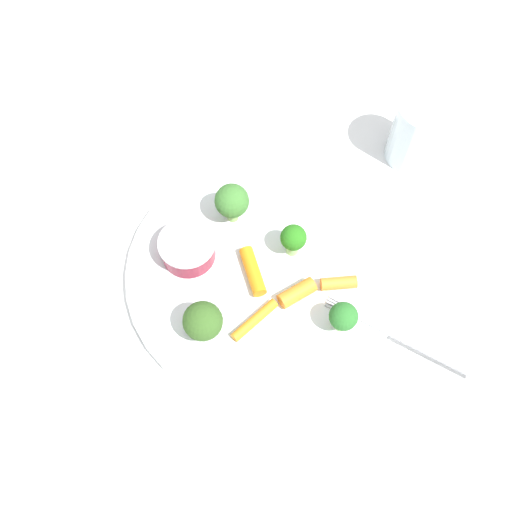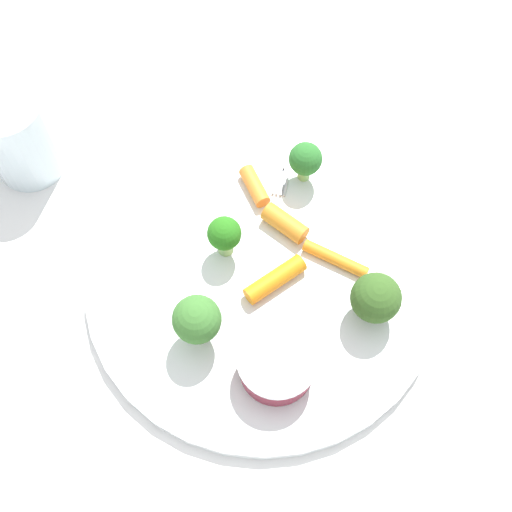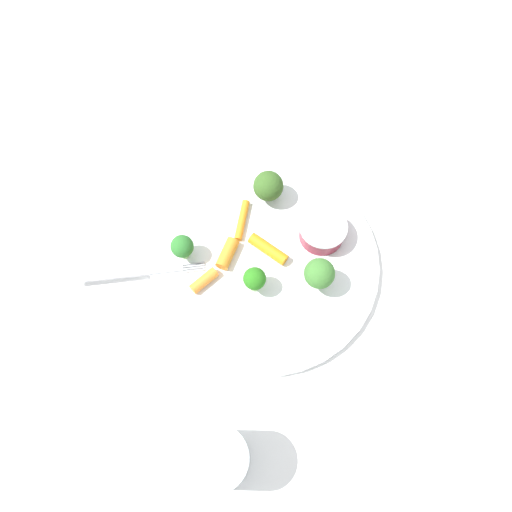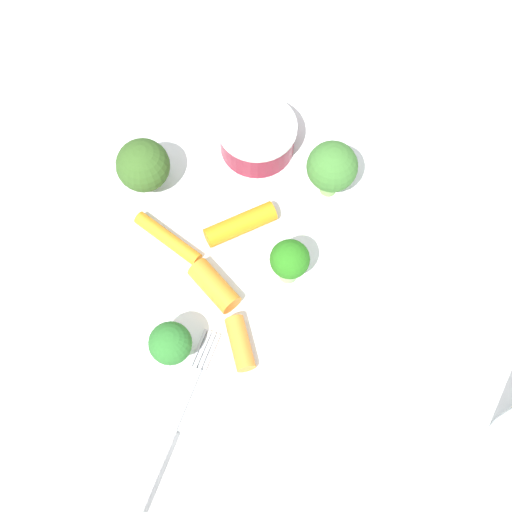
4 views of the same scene
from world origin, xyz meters
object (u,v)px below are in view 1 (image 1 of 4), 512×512
at_px(broccoli_floret_3, 203,321).
at_px(carrot_stick_3, 258,320).
at_px(sauce_cup, 188,248).
at_px(carrot_stick_0, 297,293).
at_px(carrot_stick_2, 253,271).
at_px(carrot_stick_1, 339,283).
at_px(broccoli_floret_2, 343,317).
at_px(fork, 397,336).
at_px(broccoli_floret_1, 293,239).
at_px(drinking_glass, 418,132).
at_px(broccoli_floret_0, 232,202).
at_px(plate, 263,271).

relative_size(broccoli_floret_3, carrot_stick_3, 0.84).
height_order(sauce_cup, broccoli_floret_3, broccoli_floret_3).
xyz_separation_m(carrot_stick_0, carrot_stick_2, (-0.05, 0.02, -0.00)).
distance_m(carrot_stick_1, carrot_stick_3, 0.09).
height_order(broccoli_floret_2, carrot_stick_2, broccoli_floret_2).
bearing_deg(fork, broccoli_floret_3, -173.54).
distance_m(broccoli_floret_1, carrot_stick_3, 0.09).
bearing_deg(carrot_stick_3, carrot_stick_1, 34.17).
height_order(sauce_cup, carrot_stick_3, sauce_cup).
bearing_deg(sauce_cup, broccoli_floret_1, 10.69).
bearing_deg(carrot_stick_2, broccoli_floret_3, -118.85).
distance_m(carrot_stick_1, drinking_glass, 0.21).
xyz_separation_m(carrot_stick_0, carrot_stick_3, (-0.04, -0.04, -0.00)).
relative_size(carrot_stick_1, fork, 0.24).
bearing_deg(broccoli_floret_1, sauce_cup, -169.31).
height_order(carrot_stick_0, fork, carrot_stick_0).
bearing_deg(drinking_glass, broccoli_floret_1, -128.65).
bearing_deg(fork, carrot_stick_3, -178.14).
bearing_deg(broccoli_floret_0, broccoli_floret_1, -24.96).
bearing_deg(broccoli_floret_1, carrot_stick_2, -137.93).
height_order(broccoli_floret_1, carrot_stick_1, broccoli_floret_1).
bearing_deg(drinking_glass, broccoli_floret_3, -127.71).
distance_m(carrot_stick_1, carrot_stick_2, 0.09).
xyz_separation_m(carrot_stick_0, drinking_glass, (0.12, 0.21, 0.02)).
distance_m(plate, carrot_stick_2, 0.02).
xyz_separation_m(carrot_stick_1, carrot_stick_3, (-0.08, -0.05, -0.00)).
distance_m(broccoli_floret_1, fork, 0.15).
xyz_separation_m(broccoli_floret_3, fork, (0.19, 0.02, -0.03)).
height_order(carrot_stick_2, drinking_glass, drinking_glass).
bearing_deg(carrot_stick_1, carrot_stick_0, -156.69).
bearing_deg(carrot_stick_0, broccoli_floret_3, -149.38).
relative_size(carrot_stick_0, drinking_glass, 0.48).
height_order(carrot_stick_1, drinking_glass, drinking_glass).
xyz_separation_m(sauce_cup, drinking_glass, (0.24, 0.18, 0.02)).
relative_size(broccoli_floret_0, broccoli_floret_3, 1.10).
bearing_deg(carrot_stick_0, plate, 145.55).
bearing_deg(broccoli_floret_0, drinking_glass, 32.56).
bearing_deg(broccoli_floret_3, sauce_cup, 111.36).
height_order(carrot_stick_1, fork, carrot_stick_1).
bearing_deg(broccoli_floret_0, plate, -54.46).
bearing_deg(fork, drinking_glass, 87.42).
distance_m(broccoli_floret_3, fork, 0.20).
height_order(broccoli_floret_0, carrot_stick_3, broccoli_floret_0).
relative_size(broccoli_floret_1, carrot_stick_0, 1.08).
height_order(broccoli_floret_0, carrot_stick_1, broccoli_floret_0).
bearing_deg(carrot_stick_0, broccoli_floret_1, 101.59).
distance_m(plate, carrot_stick_1, 0.08).
bearing_deg(carrot_stick_1, broccoli_floret_0, 151.22).
relative_size(carrot_stick_0, carrot_stick_2, 0.74).
distance_m(carrot_stick_0, drinking_glass, 0.24).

